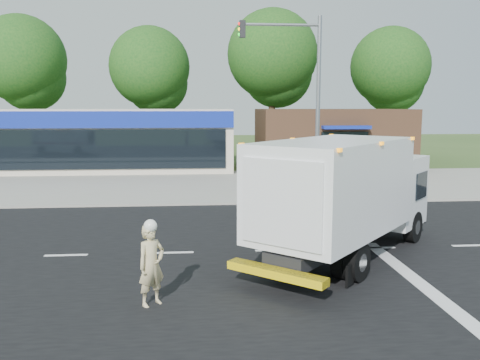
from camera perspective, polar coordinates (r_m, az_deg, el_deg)
The scene contains 11 objects.
ground at distance 15.06m, azimuth 4.02°, elevation -7.93°, with size 120.00×120.00×0.00m, color #385123.
road_asphalt at distance 15.06m, azimuth 4.02°, elevation -7.91°, with size 60.00×14.00×0.02m, color black.
sidewalk at distance 22.97m, azimuth 0.87°, elevation -2.09°, with size 60.00×2.40×0.12m, color gray.
parking_apron at distance 28.68m, azimuth -0.28°, elevation -0.10°, with size 60.00×9.00×0.02m, color gray.
lane_markings at distance 14.06m, azimuth 10.39°, elevation -9.15°, with size 55.20×7.00×0.01m.
ems_box_truck at distance 14.14m, azimuth 11.87°, elevation -1.12°, with size 6.72×7.22×3.35m.
emergency_worker at distance 10.99m, azimuth -9.92°, elevation -9.22°, with size 0.76×0.73×1.87m.
retail_strip_mall at distance 34.94m, azimuth -16.02°, elevation 4.39°, with size 18.00×6.20×4.00m.
brown_storefront at distance 35.56m, azimuth 10.28°, elevation 4.62°, with size 10.00×6.70×4.00m.
traffic_signal_pole at distance 22.38m, azimuth 7.16°, elevation 10.08°, with size 3.51×0.25×8.00m.
background_trees at distance 42.59m, azimuth -3.02°, elevation 12.57°, with size 36.77×7.39×12.10m.
Camera 1 is at (-2.26, -14.28, 4.20)m, focal length 38.00 mm.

